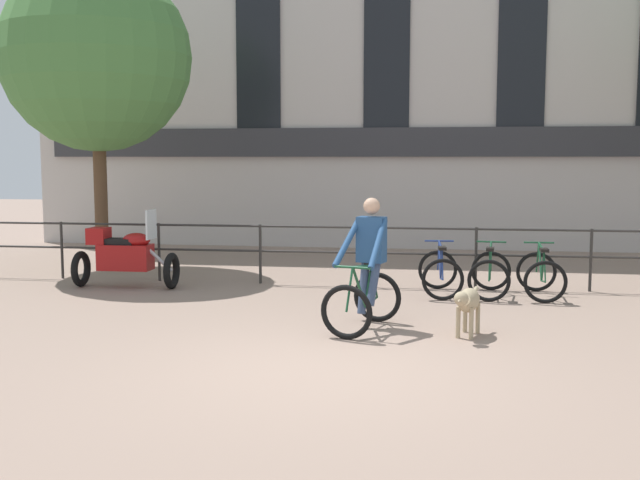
# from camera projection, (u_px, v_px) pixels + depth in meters

# --- Properties ---
(ground_plane) EXTENTS (60.00, 60.00, 0.00)m
(ground_plane) POSITION_uv_depth(u_px,v_px,m) (323.00, 368.00, 7.92)
(ground_plane) COLOR gray
(canal_railing) EXTENTS (15.05, 0.05, 1.05)m
(canal_railing) POSITION_uv_depth(u_px,v_px,m) (366.00, 245.00, 12.95)
(canal_railing) COLOR #2D2B28
(canal_railing) RESTS_ON ground_plane
(building_facade) EXTENTS (18.00, 0.72, 10.79)m
(building_facade) POSITION_uv_depth(u_px,v_px,m) (388.00, 27.00, 18.14)
(building_facade) COLOR beige
(building_facade) RESTS_ON ground_plane
(cyclist_with_bike) EXTENTS (0.98, 1.31, 1.70)m
(cyclist_with_bike) POSITION_uv_depth(u_px,v_px,m) (367.00, 270.00, 9.72)
(cyclist_with_bike) COLOR black
(cyclist_with_bike) RESTS_ON ground_plane
(dog) EXTENTS (0.40, 0.90, 0.62)m
(dog) POSITION_uv_depth(u_px,v_px,m) (468.00, 302.00, 9.28)
(dog) COLOR tan
(dog) RESTS_ON ground_plane
(parked_motorcycle) EXTENTS (1.76, 0.64, 1.35)m
(parked_motorcycle) POSITION_uv_depth(u_px,v_px,m) (125.00, 255.00, 12.78)
(parked_motorcycle) COLOR black
(parked_motorcycle) RESTS_ON ground_plane
(parked_bicycle_near_lamp) EXTENTS (0.73, 1.15, 0.86)m
(parked_bicycle_near_lamp) POSITION_uv_depth(u_px,v_px,m) (440.00, 273.00, 12.16)
(parked_bicycle_near_lamp) COLOR black
(parked_bicycle_near_lamp) RESTS_ON ground_plane
(parked_bicycle_mid_left) EXTENTS (0.77, 1.17, 0.86)m
(parked_bicycle_mid_left) POSITION_uv_depth(u_px,v_px,m) (490.00, 274.00, 12.04)
(parked_bicycle_mid_left) COLOR black
(parked_bicycle_mid_left) RESTS_ON ground_plane
(parked_bicycle_mid_right) EXTENTS (0.67, 1.11, 0.86)m
(parked_bicycle_mid_right) POSITION_uv_depth(u_px,v_px,m) (541.00, 275.00, 11.93)
(parked_bicycle_mid_right) COLOR black
(parked_bicycle_mid_right) RESTS_ON ground_plane
(tree_canalside_left) EXTENTS (3.69, 3.69, 6.02)m
(tree_canalside_left) POSITION_uv_depth(u_px,v_px,m) (96.00, 57.00, 14.57)
(tree_canalside_left) COLOR brown
(tree_canalside_left) RESTS_ON ground_plane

